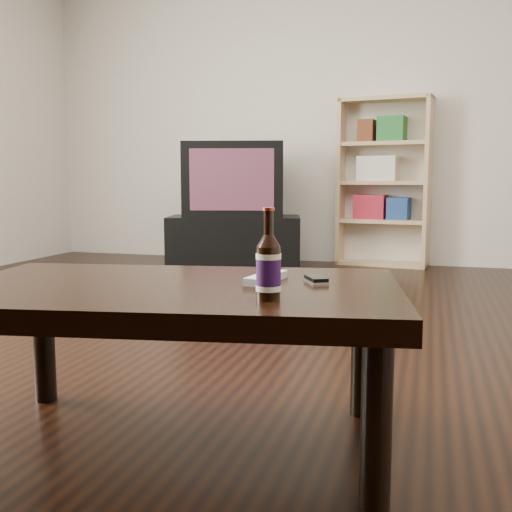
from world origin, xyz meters
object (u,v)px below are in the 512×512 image
(beer_bottle, at_px, (268,267))
(phone, at_px, (316,279))
(tv, at_px, (234,180))
(tv_stand, at_px, (235,242))
(bookshelf, at_px, (384,179))
(remote, at_px, (266,278))
(coffee_table, at_px, (176,306))

(beer_bottle, xyz_separation_m, phone, (0.06, 0.27, -0.07))
(tv, height_order, phone, tv)
(tv_stand, bearing_deg, bookshelf, 12.05)
(beer_bottle, bearing_deg, tv_stand, 109.69)
(phone, bearing_deg, tv, 83.07)
(beer_bottle, relative_size, phone, 2.12)
(beer_bottle, bearing_deg, phone, 77.01)
(bookshelf, height_order, remote, bookshelf)
(tv_stand, distance_m, coffee_table, 3.32)
(remote, bearing_deg, tv_stand, 118.75)
(remote, bearing_deg, phone, 21.38)
(beer_bottle, bearing_deg, tv, 109.69)
(bookshelf, bearing_deg, tv, -146.80)
(tv, bearing_deg, phone, -81.43)
(tv_stand, xyz_separation_m, phone, (1.25, -3.05, 0.24))
(tv_stand, relative_size, tv, 1.20)
(tv, height_order, bookshelf, bookshelf)
(tv_stand, relative_size, phone, 10.55)
(bookshelf, relative_size, beer_bottle, 6.52)
(coffee_table, bearing_deg, bookshelf, 86.12)
(phone, relative_size, remote, 0.52)
(coffee_table, distance_m, remote, 0.26)
(bookshelf, xyz_separation_m, remote, (-0.03, -3.63, -0.27))
(bookshelf, height_order, phone, bookshelf)
(tv, bearing_deg, remote, -83.76)
(beer_bottle, height_order, remote, beer_bottle)
(bookshelf, height_order, coffee_table, bookshelf)
(phone, distance_m, remote, 0.14)
(beer_bottle, distance_m, phone, 0.28)
(tv_stand, xyz_separation_m, coffee_table, (0.90, -3.19, 0.17))
(tv, bearing_deg, bookshelf, 12.11)
(tv, xyz_separation_m, phone, (1.25, -3.05, -0.27))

